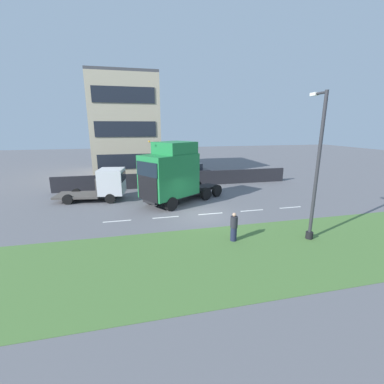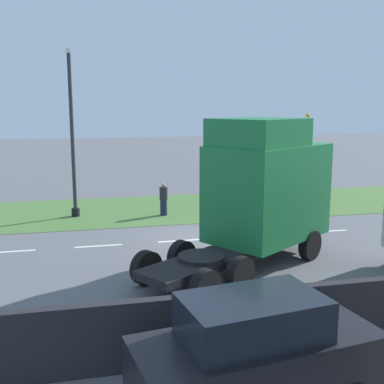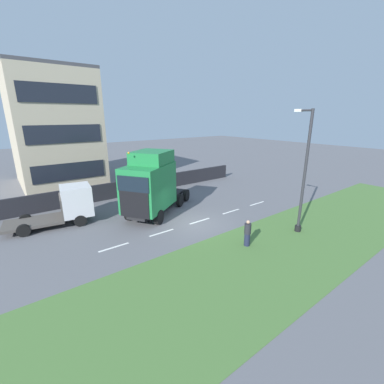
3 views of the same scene
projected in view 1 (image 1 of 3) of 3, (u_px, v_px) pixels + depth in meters
name	position (u px, v px, depth m)	size (l,w,h in m)	color
ground_plane	(201.00, 215.00, 18.07)	(120.00, 120.00, 0.00)	slate
grass_verge	(233.00, 255.00, 12.41)	(7.00, 44.00, 0.01)	#4C7538
lane_markings	(210.00, 214.00, 18.23)	(0.16, 14.60, 0.00)	white
boundary_wall	(178.00, 179.00, 26.37)	(0.25, 24.00, 1.49)	#232328
building_block	(126.00, 127.00, 32.52)	(11.27, 7.47, 12.89)	#C1B293
lorry_cab	(172.00, 174.00, 19.92)	(6.14, 7.38, 5.02)	black
flatbed_truck	(106.00, 184.00, 21.28)	(2.93, 5.79, 2.64)	silver
parked_car	(189.00, 173.00, 28.28)	(2.40, 4.61, 2.10)	black
lamp_post	(316.00, 176.00, 13.38)	(1.31, 0.39, 7.73)	black
pedestrian	(234.00, 227.00, 13.75)	(0.39, 0.39, 1.60)	#1E233D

